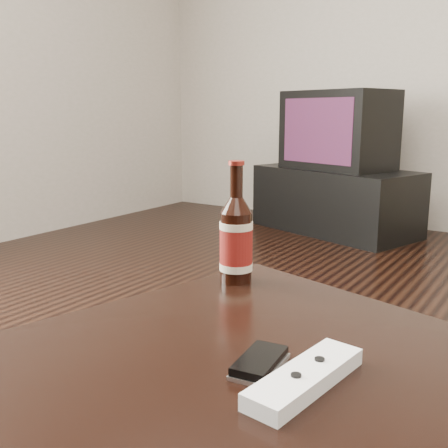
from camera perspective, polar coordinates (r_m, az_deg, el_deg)
The scene contains 5 objects.
tv_stand at distance 3.66m, azimuth 12.01°, elevation 2.54°, with size 1.08×0.54×0.43m, color black.
tv at distance 3.61m, azimuth 12.33°, elevation 9.95°, with size 0.78×0.62×0.51m.
beer_bottle at distance 1.08m, azimuth 1.33°, elevation -1.75°, with size 0.07×0.07×0.25m.
phone at distance 0.75m, azimuth 3.90°, elevation -14.86°, with size 0.07×0.11×0.02m.
remote at distance 0.71m, azimuth 8.86°, elevation -16.19°, with size 0.08×0.21×0.03m.
Camera 1 is at (0.44, -0.76, 0.80)m, focal length 42.00 mm.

